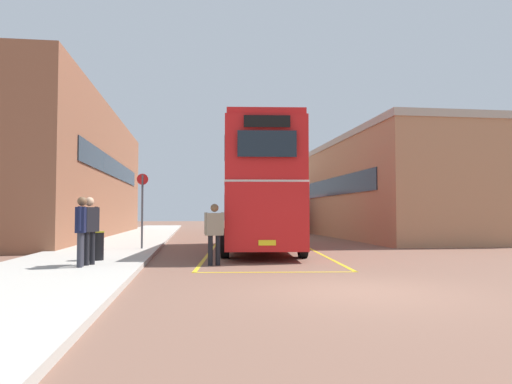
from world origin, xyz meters
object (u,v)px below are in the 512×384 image
at_px(single_deck_bus, 265,212).
at_px(pedestrian_waiting_far, 81,226).
at_px(pedestrian_waiting_near, 90,225).
at_px(bus_stop_sign, 142,204).
at_px(double_decker_bus, 260,188).
at_px(pedestrian_boarding, 214,229).
at_px(litter_bin, 96,246).

relative_size(single_deck_bus, pedestrian_waiting_far, 4.70).
xyz_separation_m(pedestrian_waiting_near, bus_stop_sign, (0.75, 5.84, 0.69)).
distance_m(pedestrian_waiting_near, pedestrian_waiting_far, 0.48).
height_order(double_decker_bus, single_deck_bus, double_decker_bus).
bearing_deg(double_decker_bus, pedestrian_waiting_far, -131.11).
bearing_deg(bus_stop_sign, pedestrian_boarding, -63.28).
relative_size(single_deck_bus, pedestrian_boarding, 4.73).
relative_size(pedestrian_waiting_near, litter_bin, 2.13).
xyz_separation_m(single_deck_bus, pedestrian_waiting_near, (-8.40, -24.10, -0.44)).
bearing_deg(pedestrian_waiting_far, double_decker_bus, 48.89).
distance_m(pedestrian_waiting_far, litter_bin, 1.88).
distance_m(single_deck_bus, bus_stop_sign, 19.80).
bearing_deg(litter_bin, pedestrian_boarding, -9.94).
relative_size(double_decker_bus, single_deck_bus, 1.20).
relative_size(pedestrian_waiting_near, pedestrian_waiting_far, 1.00).
xyz_separation_m(pedestrian_boarding, pedestrian_waiting_far, (-3.45, -1.17, 0.15)).
bearing_deg(pedestrian_boarding, single_deck_bus, 77.77).
height_order(double_decker_bus, pedestrian_waiting_near, double_decker_bus).
relative_size(double_decker_bus, pedestrian_waiting_far, 5.65).
height_order(double_decker_bus, litter_bin, double_decker_bus).
bearing_deg(single_deck_bus, pedestrian_boarding, -102.23).
xyz_separation_m(pedestrian_waiting_near, pedestrian_waiting_far, (-0.12, -0.46, -0.00)).
distance_m(double_decker_bus, bus_stop_sign, 4.70).
bearing_deg(pedestrian_waiting_far, litter_bin, 88.83).
bearing_deg(double_decker_bus, single_deck_bus, 80.66).
relative_size(pedestrian_boarding, bus_stop_sign, 0.61).
xyz_separation_m(single_deck_bus, litter_bin, (-8.48, -22.79, -1.07)).
bearing_deg(litter_bin, single_deck_bus, 69.58).
xyz_separation_m(pedestrian_waiting_far, litter_bin, (0.04, 1.77, -0.63)).
bearing_deg(pedestrian_boarding, double_decker_bus, 68.10).
xyz_separation_m(single_deck_bus, pedestrian_waiting_far, (-8.52, -24.56, -0.45)).
distance_m(double_decker_bus, litter_bin, 7.39).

